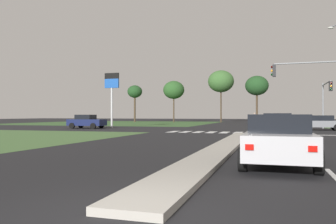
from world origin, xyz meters
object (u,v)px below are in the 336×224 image
Objects in this scene: car_navy_third at (87,121)px; traffic_signal_far_right at (326,95)px; pedestrian_at_median at (254,118)px; treeline_third at (221,81)px; car_white_second at (277,126)px; traffic_signal_near_right at (319,82)px; treeline_second at (174,90)px; car_silver_fourth at (278,139)px; treeline_fourth at (257,86)px; fuel_price_totem at (112,88)px; car_grey_near at (321,123)px; treeline_near at (135,92)px.

traffic_signal_far_right is at bearing 101.98° from car_navy_third.
treeline_third is (-7.78, 24.56, 7.27)m from pedestrian_at_median.
car_white_second is 0.39× the size of treeline_third.
treeline_second is at bearing 119.76° from traffic_signal_near_right.
treeline_second is (-19.78, 57.65, 6.00)m from car_silver_fourth.
treeline_third reaches higher than traffic_signal_near_right.
treeline_second is (-23.09, 40.38, 2.75)m from traffic_signal_near_right.
treeline_fourth is at bearing 98.66° from traffic_signal_near_right.
traffic_signal_near_right is at bearing -72.23° from treeline_third.
treeline_fourth reaches higher than car_white_second.
fuel_price_totem reaches higher than traffic_signal_near_right.
car_grey_near is 8.98m from traffic_signal_near_right.
treeline_near is 18.65m from treeline_third.
car_navy_third is 0.45× the size of treeline_fourth.
traffic_signal_far_right is 0.69× the size of treeline_near.
treeline_second reaches higher than pedestrian_at_median.
traffic_signal_near_right is (-1.16, -8.28, 3.28)m from car_grey_near.
fuel_price_totem is at bearing 125.22° from car_silver_fourth.
fuel_price_totem is at bearing -116.76° from treeline_fourth.
treeline_fourth is at bearing -10.75° from treeline_third.
car_grey_near is 0.54× the size of treeline_near.
pedestrian_at_median is at bearing -88.56° from treeline_fourth.
treeline_second is at bearing 130.64° from traffic_signal_far_right.
fuel_price_totem is at bearing 88.22° from car_grey_near.
pedestrian_at_median is 0.21× the size of treeline_near.
treeline_fourth is at bearing -129.05° from pedestrian_at_median.
car_white_second is 0.48× the size of treeline_second.
car_silver_fourth is at bearing -100.72° from traffic_signal_far_right.
pedestrian_at_median is 29.76m from treeline_second.
car_white_second reaches higher than car_grey_near.
treeline_second reaches higher than car_silver_fourth.
fuel_price_totem is (-18.55, 26.27, 4.04)m from car_silver_fourth.
car_grey_near is 1.03× the size of car_white_second.
treeline_third reaches higher than treeline_fourth.
treeline_third reaches higher than treeline_second.
fuel_price_totem reaches higher than car_navy_third.
treeline_third is 7.43m from treeline_fourth.
fuel_price_totem is at bearing -175.02° from traffic_signal_far_right.
traffic_signal_far_right reaches higher than car_silver_fourth.
pedestrian_at_median is 23.98m from treeline_fourth.
treeline_near is at bearing 121.68° from car_white_second.
pedestrian_at_median is (-2.38, 23.39, 0.33)m from car_white_second.
traffic_signal_near_right is (3.31, 17.27, 3.26)m from car_silver_fourth.
treeline_third is at bearing 99.66° from car_silver_fourth.
car_navy_third is (-20.18, 12.07, -0.03)m from car_white_second.
car_white_second is 23.51m from pedestrian_at_median.
treeline_fourth is (15.73, 31.21, 2.41)m from fuel_price_totem.
treeline_third is (8.53, 32.57, 3.61)m from fuel_price_totem.
car_grey_near is 2.60× the size of pedestrian_at_median.
treeline_second is (0.25, 34.68, 5.99)m from car_navy_third.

